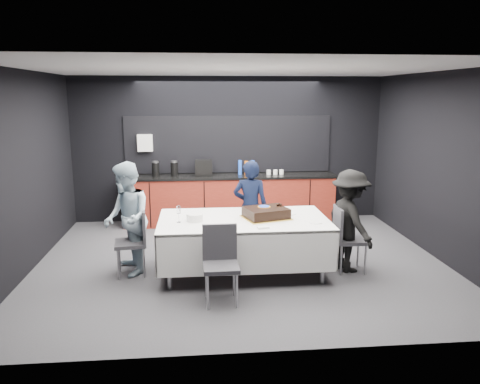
% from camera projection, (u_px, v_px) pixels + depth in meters
% --- Properties ---
extents(ground, '(6.00, 6.00, 0.00)m').
position_uv_depth(ground, '(241.00, 262.00, 6.99)').
color(ground, '#3C3C41').
rests_on(ground, ground).
extents(room_shell, '(6.04, 5.04, 2.82)m').
position_uv_depth(room_shell, '(241.00, 138.00, 6.61)').
color(room_shell, white).
rests_on(room_shell, ground).
extents(kitchenette, '(4.10, 0.64, 2.05)m').
position_uv_depth(kitchenette, '(229.00, 195.00, 9.04)').
color(kitchenette, maroon).
rests_on(kitchenette, ground).
extents(party_table, '(2.32, 1.32, 0.78)m').
position_uv_depth(party_table, '(243.00, 228.00, 6.47)').
color(party_table, '#99999E').
rests_on(party_table, ground).
extents(cake_assembly, '(0.71, 0.64, 0.18)m').
position_uv_depth(cake_assembly, '(266.00, 213.00, 6.45)').
color(cake_assembly, yellow).
rests_on(cake_assembly, party_table).
extents(plate_stack, '(0.23, 0.23, 0.10)m').
position_uv_depth(plate_stack, '(195.00, 217.00, 6.32)').
color(plate_stack, white).
rests_on(plate_stack, party_table).
extents(loose_plate_near, '(0.22, 0.22, 0.01)m').
position_uv_depth(loose_plate_near, '(214.00, 228.00, 5.96)').
color(loose_plate_near, white).
rests_on(loose_plate_near, party_table).
extents(loose_plate_right_a, '(0.19, 0.19, 0.01)m').
position_uv_depth(loose_plate_right_a, '(290.00, 214.00, 6.69)').
color(loose_plate_right_a, white).
rests_on(loose_plate_right_a, party_table).
extents(loose_plate_right_b, '(0.18, 0.18, 0.01)m').
position_uv_depth(loose_plate_right_b, '(315.00, 222.00, 6.24)').
color(loose_plate_right_b, white).
rests_on(loose_plate_right_b, party_table).
extents(loose_plate_far, '(0.20, 0.20, 0.01)m').
position_uv_depth(loose_plate_far, '(247.00, 211.00, 6.83)').
color(loose_plate_far, white).
rests_on(loose_plate_far, party_table).
extents(fork_pile, '(0.16, 0.11, 0.02)m').
position_uv_depth(fork_pile, '(263.00, 227.00, 5.97)').
color(fork_pile, white).
rests_on(fork_pile, party_table).
extents(champagne_flute, '(0.06, 0.06, 0.22)m').
position_uv_depth(champagne_flute, '(179.00, 211.00, 6.22)').
color(champagne_flute, white).
rests_on(champagne_flute, party_table).
extents(chair_left, '(0.46, 0.46, 0.92)m').
position_uv_depth(chair_left, '(136.00, 237.00, 6.43)').
color(chair_left, '#302F35').
rests_on(chair_left, ground).
extents(chair_right, '(0.44, 0.44, 0.92)m').
position_uv_depth(chair_right, '(345.00, 234.00, 6.55)').
color(chair_right, '#302F35').
rests_on(chair_right, ground).
extents(chair_near, '(0.43, 0.43, 0.92)m').
position_uv_depth(chair_near, '(220.00, 258.00, 5.61)').
color(chair_near, '#302F35').
rests_on(chair_near, ground).
extents(person_center, '(0.61, 0.47, 1.48)m').
position_uv_depth(person_center, '(250.00, 208.00, 7.23)').
color(person_center, black).
rests_on(person_center, ground).
extents(person_left, '(0.79, 0.90, 1.57)m').
position_uv_depth(person_left, '(127.00, 219.00, 6.40)').
color(person_left, '#9EB7C7').
rests_on(person_left, ground).
extents(person_right, '(0.77, 1.04, 1.44)m').
position_uv_depth(person_right, '(350.00, 221.00, 6.53)').
color(person_right, black).
rests_on(person_right, ground).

